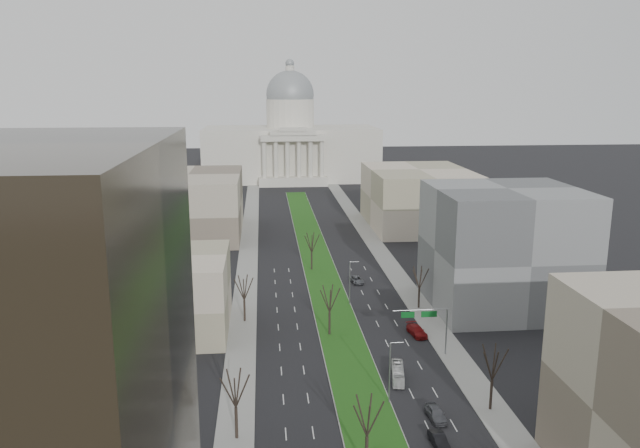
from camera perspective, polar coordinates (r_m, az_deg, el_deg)
ground at (r=150.52m, az=-0.00°, el=-4.21°), size 600.00×600.00×0.00m
median at (r=149.52m, az=0.03°, el=-4.29°), size 8.00×222.03×0.20m
sidewalk_left at (r=126.27m, az=-6.94°, el=-7.64°), size 5.00×330.00×0.15m
sidewalk_right at (r=129.89m, az=8.80°, el=-7.11°), size 5.00×330.00×0.15m
capitol at (r=294.59m, az=-2.70°, el=7.31°), size 80.00×46.00×55.00m
building_beige_left at (r=116.15m, az=-14.87°, el=-6.19°), size 26.00×22.00×14.00m
building_grey_right at (r=128.69m, az=16.46°, el=-2.13°), size 28.00×26.00×24.00m
building_far_left at (r=187.94m, az=-11.84°, el=1.75°), size 30.00×40.00×18.00m
building_far_right at (r=197.58m, az=8.95°, el=2.39°), size 30.00×40.00×18.00m
tree_left_mid at (r=80.39m, az=-7.76°, el=-14.61°), size 5.40×5.40×9.72m
tree_left_far at (r=117.42m, az=-6.97°, el=-5.72°), size 5.28×5.28×9.50m
tree_right_mid at (r=89.17m, az=15.55°, el=-12.02°), size 5.52×5.52×9.94m
tree_right_far at (r=125.02m, az=9.10°, el=-4.79°), size 5.04×5.04×9.07m
tree_median_a at (r=74.13m, az=4.35°, el=-17.04°), size 5.40×5.40×9.72m
tree_median_b at (r=110.31m, az=0.88°, el=-6.77°), size 5.40×5.40×9.72m
tree_median_c at (r=148.47m, az=-0.77°, el=-1.65°), size 5.40×5.40×9.72m
streetlamp_median_b at (r=89.17m, az=6.43°, el=-13.27°), size 1.90×0.20×9.16m
streetlamp_median_c at (r=125.80m, az=2.77°, el=-5.36°), size 1.90×0.20×9.16m
mast_arm_signs at (r=104.21m, az=10.08°, el=-8.68°), size 9.12×0.24×8.09m
car_grey_near at (r=88.19m, az=10.54°, el=-16.63°), size 2.34×5.08×1.69m
car_black at (r=82.73m, az=10.82°, el=-18.85°), size 1.92×4.66×1.50m
car_red at (r=113.83m, az=8.84°, el=-9.62°), size 3.22×5.95×1.64m
car_grey_far at (r=141.05m, az=3.36°, el=-5.10°), size 3.10×5.40×1.42m
box_van at (r=97.58m, az=7.13°, el=-13.38°), size 2.91×7.42×2.01m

